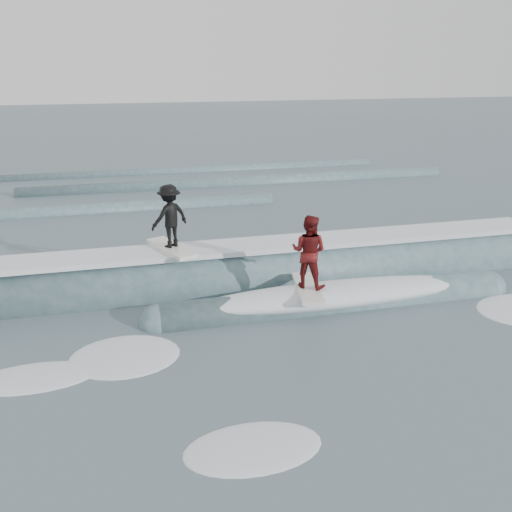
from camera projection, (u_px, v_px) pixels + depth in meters
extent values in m
plane|color=#3A4F55|center=(300.00, 360.00, 11.99)|extent=(160.00, 160.00, 0.00)
cylinder|color=#37555C|center=(247.00, 281.00, 16.30)|extent=(19.98, 1.97, 1.97)
cylinder|color=#37555C|center=(335.00, 305.00, 14.71)|extent=(9.00, 1.01, 1.01)
sphere|color=#37555C|center=(160.00, 324.00, 13.64)|extent=(1.01, 1.01, 1.01)
sphere|color=#37555C|center=(487.00, 289.00, 15.78)|extent=(1.01, 1.01, 1.01)
cube|color=silver|center=(247.00, 246.00, 15.95)|extent=(18.00, 1.30, 0.14)
ellipsoid|color=silver|center=(336.00, 294.00, 14.61)|extent=(7.60, 1.30, 0.60)
cube|color=silver|center=(171.00, 248.00, 15.41)|extent=(1.22, 2.06, 0.10)
imported|color=black|center=(170.00, 216.00, 15.12)|extent=(1.26, 1.08, 1.69)
cube|color=silver|center=(308.00, 288.00, 14.35)|extent=(0.92, 2.07, 0.10)
imported|color=#540F10|center=(309.00, 251.00, 14.03)|extent=(1.14, 1.10, 1.85)
ellipsoid|color=silver|center=(125.00, 356.00, 12.17)|extent=(2.71, 1.85, 0.10)
ellipsoid|color=silver|center=(33.00, 378.00, 11.33)|extent=(2.39, 1.63, 0.10)
ellipsoid|color=silver|center=(253.00, 448.00, 9.28)|extent=(2.67, 1.82, 0.10)
cylinder|color=#37555C|center=(9.00, 217.00, 23.00)|extent=(22.00, 0.70, 0.70)
cylinder|color=#37555C|center=(244.00, 184.00, 29.21)|extent=(22.00, 0.80, 0.80)
cylinder|color=#37555C|center=(190.00, 172.00, 32.34)|extent=(22.00, 0.60, 0.60)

